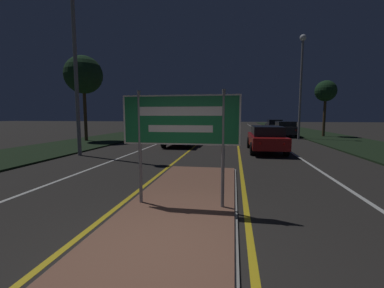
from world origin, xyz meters
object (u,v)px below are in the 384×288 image
Objects in this scene: streetlight_left_near at (73,9)px; car_receding_0 at (266,138)px; streetlight_right_near at (301,72)px; car_approaching_0 at (181,134)px; car_receding_2 at (274,125)px; highway_sign at (180,124)px; car_receding_1 at (285,129)px.

streetlight_left_near reaches higher than car_receding_0.
streetlight_right_near reaches higher than car_receding_0.
streetlight_right_near is 2.06× the size of car_approaching_0.
car_receding_2 is at bearing 63.31° from car_approaching_0.
streetlight_left_near is (-6.54, 6.47, 5.19)m from highway_sign.
car_receding_1 is at bearing 47.90° from streetlight_left_near.
car_approaching_0 is (-2.37, 11.43, -1.06)m from highway_sign.
car_receding_0 is 1.14× the size of car_receding_1.
highway_sign is 19.00m from streetlight_right_near.
highway_sign is at bearing -107.01° from car_receding_0.
car_receding_0 is (9.39, 2.86, -6.25)m from streetlight_left_near.
streetlight_left_near reaches higher than highway_sign.
car_receding_2 is (3.20, 18.85, 0.02)m from car_receding_0.
streetlight_right_near reaches higher than car_receding_1.
streetlight_left_near is 2.17× the size of car_receding_0.
streetlight_left_near is at bearing -139.77° from streetlight_right_near.
streetlight_left_near is 25.85m from car_receding_2.
streetlight_right_near is 1.76× the size of car_receding_0.
highway_sign is 0.60× the size of car_approaching_0.
car_receding_1 is 12.02m from car_approaching_0.
highway_sign is at bearing -110.33° from streetlight_right_near.
car_receding_2 is (-0.42, 10.69, -4.73)m from streetlight_right_near.
streetlight_left_near is 19.52m from car_receding_1.
car_approaching_0 is at bearing -133.18° from car_receding_1.
car_receding_0 is at bearing -99.65° from car_receding_2.
car_receding_1 is at bearing 73.82° from highway_sign.
streetlight_left_near is 2.47× the size of car_receding_1.
car_receding_1 is at bearing 102.85° from streetlight_right_near.
streetlight_right_near reaches higher than highway_sign.
car_receding_2 is 1.04× the size of car_approaching_0.
highway_sign is 0.51× the size of car_receding_0.
car_receding_0 is at bearing 72.99° from highway_sign.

